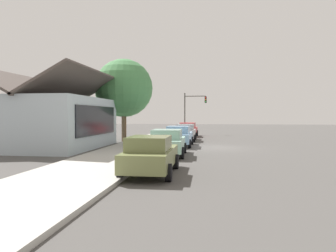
{
  "coord_description": "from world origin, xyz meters",
  "views": [
    {
      "loc": [
        -23.41,
        0.29,
        2.44
      ],
      "look_at": [
        2.05,
        3.83,
        1.53
      ],
      "focal_mm": 33.34,
      "sensor_mm": 36.0,
      "label": 1
    }
  ],
  "objects_px": {
    "car_seafoam": "(168,142)",
    "utility_pole_wooden": "(124,99)",
    "car_olive": "(151,155)",
    "car_skyblue": "(179,136)",
    "fire_hydrant_red": "(142,149)",
    "car_silver": "(186,132)",
    "shade_tree": "(124,88)",
    "traffic_light_main": "(193,107)",
    "car_cherry": "(188,129)"
  },
  "relations": [
    {
      "from": "car_silver",
      "to": "utility_pole_wooden",
      "type": "distance_m",
      "value": 6.6
    },
    {
      "from": "car_silver",
      "to": "car_seafoam",
      "type": "bearing_deg",
      "value": 178.63
    },
    {
      "from": "car_silver",
      "to": "utility_pole_wooden",
      "type": "height_order",
      "value": "utility_pole_wooden"
    },
    {
      "from": "car_cherry",
      "to": "fire_hydrant_red",
      "type": "bearing_deg",
      "value": 176.97
    },
    {
      "from": "shade_tree",
      "to": "traffic_light_main",
      "type": "relative_size",
      "value": 1.46
    },
    {
      "from": "car_cherry",
      "to": "fire_hydrant_red",
      "type": "relative_size",
      "value": 6.53
    },
    {
      "from": "car_skyblue",
      "to": "utility_pole_wooden",
      "type": "distance_m",
      "value": 7.12
    },
    {
      "from": "car_cherry",
      "to": "shade_tree",
      "type": "xyz_separation_m",
      "value": [
        -7.13,
        5.41,
        4.09
      ]
    },
    {
      "from": "car_silver",
      "to": "car_cherry",
      "type": "bearing_deg",
      "value": 1.46
    },
    {
      "from": "car_silver",
      "to": "shade_tree",
      "type": "relative_size",
      "value": 0.63
    },
    {
      "from": "car_skyblue",
      "to": "car_seafoam",
      "type": "bearing_deg",
      "value": 178.88
    },
    {
      "from": "car_seafoam",
      "to": "car_skyblue",
      "type": "distance_m",
      "value": 5.69
    },
    {
      "from": "utility_pole_wooden",
      "to": "fire_hydrant_red",
      "type": "distance_m",
      "value": 11.48
    },
    {
      "from": "fire_hydrant_red",
      "to": "car_skyblue",
      "type": "bearing_deg",
      "value": -11.72
    },
    {
      "from": "utility_pole_wooden",
      "to": "car_olive",
      "type": "bearing_deg",
      "value": -160.04
    },
    {
      "from": "traffic_light_main",
      "to": "fire_hydrant_red",
      "type": "relative_size",
      "value": 7.32
    },
    {
      "from": "car_seafoam",
      "to": "utility_pole_wooden",
      "type": "relative_size",
      "value": 0.59
    },
    {
      "from": "car_skyblue",
      "to": "car_cherry",
      "type": "relative_size",
      "value": 0.99
    },
    {
      "from": "car_cherry",
      "to": "utility_pole_wooden",
      "type": "distance_m",
      "value": 9.8
    },
    {
      "from": "car_skyblue",
      "to": "traffic_light_main",
      "type": "xyz_separation_m",
      "value": [
        14.99,
        -0.25,
        2.68
      ]
    },
    {
      "from": "car_silver",
      "to": "fire_hydrant_red",
      "type": "distance_m",
      "value": 12.23
    },
    {
      "from": "car_seafoam",
      "to": "fire_hydrant_red",
      "type": "height_order",
      "value": "car_seafoam"
    },
    {
      "from": "car_seafoam",
      "to": "shade_tree",
      "type": "relative_size",
      "value": 0.58
    },
    {
      "from": "fire_hydrant_red",
      "to": "car_silver",
      "type": "bearing_deg",
      "value": -7.02
    },
    {
      "from": "car_silver",
      "to": "shade_tree",
      "type": "height_order",
      "value": "shade_tree"
    },
    {
      "from": "car_cherry",
      "to": "traffic_light_main",
      "type": "xyz_separation_m",
      "value": [
        3.94,
        -0.36,
        2.68
      ]
    },
    {
      "from": "car_seafoam",
      "to": "car_cherry",
      "type": "relative_size",
      "value": 0.95
    },
    {
      "from": "car_cherry",
      "to": "fire_hydrant_red",
      "type": "distance_m",
      "value": 17.88
    },
    {
      "from": "car_silver",
      "to": "traffic_light_main",
      "type": "distance_m",
      "value": 10.0
    },
    {
      "from": "car_seafoam",
      "to": "car_silver",
      "type": "xyz_separation_m",
      "value": [
        11.04,
        -0.17,
        0.0
      ]
    },
    {
      "from": "car_seafoam",
      "to": "shade_tree",
      "type": "xyz_separation_m",
      "value": [
        9.61,
        5.44,
        4.09
      ]
    },
    {
      "from": "shade_tree",
      "to": "car_olive",
      "type": "bearing_deg",
      "value": -160.27
    },
    {
      "from": "car_seafoam",
      "to": "car_silver",
      "type": "distance_m",
      "value": 11.05
    },
    {
      "from": "car_seafoam",
      "to": "shade_tree",
      "type": "distance_m",
      "value": 11.77
    },
    {
      "from": "car_olive",
      "to": "fire_hydrant_red",
      "type": "distance_m",
      "value": 5.04
    },
    {
      "from": "car_skyblue",
      "to": "car_silver",
      "type": "bearing_deg",
      "value": -1.24
    },
    {
      "from": "car_cherry",
      "to": "shade_tree",
      "type": "bearing_deg",
      "value": 143.93
    },
    {
      "from": "car_skyblue",
      "to": "traffic_light_main",
      "type": "height_order",
      "value": "traffic_light_main"
    },
    {
      "from": "car_seafoam",
      "to": "utility_pole_wooden",
      "type": "bearing_deg",
      "value": 28.36
    },
    {
      "from": "utility_pole_wooden",
      "to": "fire_hydrant_red",
      "type": "bearing_deg",
      "value": -158.59
    },
    {
      "from": "car_olive",
      "to": "car_cherry",
      "type": "xyz_separation_m",
      "value": [
        22.64,
        0.15,
        0.0
      ]
    },
    {
      "from": "traffic_light_main",
      "to": "fire_hydrant_red",
      "type": "xyz_separation_m",
      "value": [
        -21.77,
        1.66,
        -2.99
      ]
    },
    {
      "from": "car_silver",
      "to": "utility_pole_wooden",
      "type": "xyz_separation_m",
      "value": [
        -1.93,
        5.49,
        3.11
      ]
    },
    {
      "from": "fire_hydrant_red",
      "to": "shade_tree",
      "type": "bearing_deg",
      "value": 21.02
    },
    {
      "from": "car_olive",
      "to": "car_skyblue",
      "type": "bearing_deg",
      "value": -0.64
    },
    {
      "from": "car_seafoam",
      "to": "utility_pole_wooden",
      "type": "height_order",
      "value": "utility_pole_wooden"
    },
    {
      "from": "car_silver",
      "to": "utility_pole_wooden",
      "type": "bearing_deg",
      "value": 108.91
    },
    {
      "from": "car_cherry",
      "to": "shade_tree",
      "type": "distance_m",
      "value": 9.84
    },
    {
      "from": "car_olive",
      "to": "traffic_light_main",
      "type": "bearing_deg",
      "value": -1.32
    },
    {
      "from": "car_seafoam",
      "to": "car_skyblue",
      "type": "relative_size",
      "value": 0.96
    }
  ]
}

